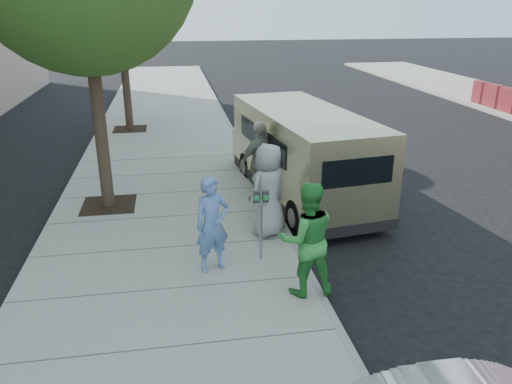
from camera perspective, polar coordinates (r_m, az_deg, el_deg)
ground at (r=9.81m, az=-4.29°, el=-6.65°), size 120.00×120.00×0.00m
sidewalk at (r=9.75m, az=-10.20°, el=-6.63°), size 5.00×60.00×0.15m
curb_face at (r=9.99m, az=3.98°, el=-5.63°), size 0.12×60.00×0.16m
parking_meter at (r=8.76m, az=0.57°, el=-2.12°), size 0.28×0.11×1.31m
van at (r=12.09m, az=5.22°, el=4.54°), size 2.67×6.05×2.17m
person_officer at (r=8.50m, az=-5.03°, el=-3.70°), size 0.71×0.58×1.69m
person_green_shirt at (r=7.79m, az=5.81°, el=-5.40°), size 0.91×0.71×1.86m
person_gray_shirt at (r=9.74m, az=1.44°, el=0.19°), size 1.09×0.99×1.87m
person_striped_polo at (r=11.40m, az=0.57°, el=3.40°), size 1.21×0.87×1.91m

